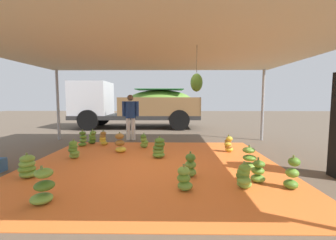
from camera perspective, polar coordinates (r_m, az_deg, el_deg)
ground_plane at (r=8.40m, az=-2.15°, el=-5.28°), size 40.00×40.00×0.00m
tarp_orange at (r=5.48m, az=-3.83°, el=-11.05°), size 5.86×5.48×0.01m
tent_canopy at (r=5.27m, az=-4.03°, el=16.65°), size 8.00×7.00×2.66m
banana_bunch_0 at (r=6.76m, az=-11.77°, el=-5.76°), size 0.38×0.36×0.59m
banana_bunch_1 at (r=4.68m, az=5.55°, el=-11.18°), size 0.34×0.34×0.50m
banana_bunch_2 at (r=4.66m, az=21.40°, el=-11.86°), size 0.33×0.35×0.47m
banana_bunch_3 at (r=5.36m, az=-31.40°, el=-9.89°), size 0.46×0.46×0.49m
banana_bunch_4 at (r=6.44m, az=-22.30°, el=-6.94°), size 0.35×0.36×0.51m
banana_bunch_5 at (r=4.01m, az=-28.51°, el=-14.42°), size 0.45×0.46×0.56m
banana_bunch_6 at (r=4.02m, az=4.04°, el=-14.39°), size 0.32×0.32×0.44m
banana_bunch_7 at (r=6.92m, az=14.75°, el=-5.89°), size 0.35×0.33×0.50m
banana_bunch_8 at (r=6.06m, az=-2.27°, el=-7.01°), size 0.44×0.44×0.56m
banana_bunch_9 at (r=7.26m, az=-5.95°, el=-5.28°), size 0.29×0.30×0.47m
banana_bunch_10 at (r=8.30m, az=-18.20°, el=-4.14°), size 0.34×0.33×0.50m
banana_bunch_11 at (r=7.93m, az=-15.74°, el=-4.48°), size 0.36×0.33×0.51m
banana_bunch_12 at (r=5.45m, az=19.41°, el=-9.04°), size 0.46×0.46×0.53m
banana_bunch_13 at (r=8.01m, az=-20.32°, el=-4.46°), size 0.37×0.38×0.54m
banana_bunch_14 at (r=4.27m, az=18.23°, el=-13.19°), size 0.30×0.30×0.47m
banana_bunch_15 at (r=4.57m, az=28.34°, el=-11.75°), size 0.32×0.29×0.59m
cargo_truck_main at (r=12.35m, az=-8.50°, el=3.95°), size 6.57×2.56×2.40m
worker_0 at (r=8.66m, az=-9.25°, el=1.55°), size 0.62×0.38×1.69m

